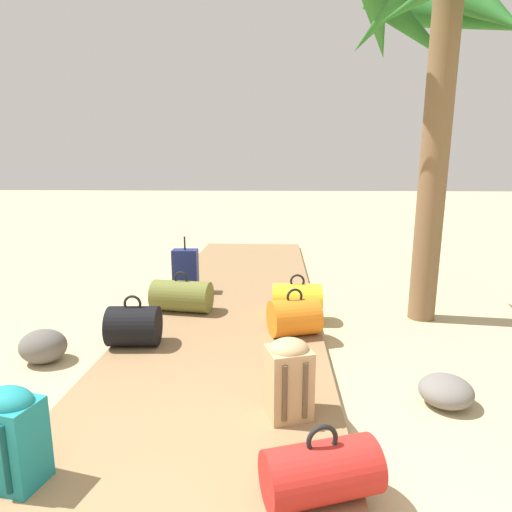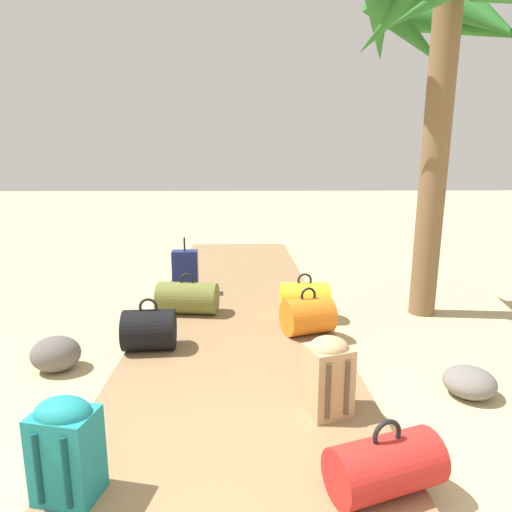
% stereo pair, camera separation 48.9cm
% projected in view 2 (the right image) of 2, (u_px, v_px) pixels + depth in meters
% --- Properties ---
extents(ground_plane, '(60.00, 60.00, 0.00)m').
position_uv_depth(ground_plane, '(237.00, 329.00, 4.56)').
color(ground_plane, tan).
extents(boardwalk, '(1.97, 8.10, 0.08)m').
position_uv_depth(boardwalk, '(237.00, 302.00, 5.35)').
color(boardwalk, olive).
rests_on(boardwalk, ground).
extents(duffel_bag_orange, '(0.56, 0.49, 0.47)m').
position_uv_depth(duffel_bag_orange, '(308.00, 316.00, 4.20)').
color(duffel_bag_orange, orange).
rests_on(duffel_bag_orange, boardwalk).
extents(duffel_bag_yellow, '(0.54, 0.36, 0.47)m').
position_uv_depth(duffel_bag_yellow, '(304.00, 298.00, 4.78)').
color(duffel_bag_yellow, gold).
rests_on(duffel_bag_yellow, boardwalk).
extents(duffel_bag_olive, '(0.71, 0.44, 0.47)m').
position_uv_depth(duffel_bag_olive, '(188.00, 298.00, 4.79)').
color(duffel_bag_olive, olive).
rests_on(duffel_bag_olive, boardwalk).
extents(duffel_bag_black, '(0.48, 0.40, 0.48)m').
position_uv_depth(duffel_bag_black, '(149.00, 330.00, 3.82)').
color(duffel_bag_black, black).
rests_on(duffel_bag_black, boardwalk).
extents(backpack_tan, '(0.33, 0.32, 0.53)m').
position_uv_depth(backpack_tan, '(328.00, 374.00, 2.79)').
color(backpack_tan, tan).
rests_on(backpack_tan, boardwalk).
extents(backpack_teal, '(0.34, 0.28, 0.53)m').
position_uv_depth(backpack_teal, '(66.00, 446.00, 2.07)').
color(backpack_teal, '#197A7F').
rests_on(backpack_teal, boardwalk).
extents(suitcase_navy, '(0.33, 0.22, 0.75)m').
position_uv_depth(suitcase_navy, '(185.00, 272.00, 5.53)').
color(suitcase_navy, navy).
rests_on(suitcase_navy, boardwalk).
extents(duffel_bag_red, '(0.63, 0.45, 0.40)m').
position_uv_depth(duffel_bag_red, '(385.00, 465.00, 2.13)').
color(duffel_bag_red, red).
rests_on(duffel_bag_red, boardwalk).
extents(palm_tree_near_right, '(2.34, 2.30, 3.77)m').
position_uv_depth(palm_tree_near_right, '(440.00, 46.00, 4.48)').
color(palm_tree_near_right, brown).
rests_on(palm_tree_near_right, ground).
extents(rock_right_near, '(0.52, 0.51, 0.22)m').
position_uv_depth(rock_right_near, '(469.00, 382.00, 3.20)').
color(rock_right_near, slate).
rests_on(rock_right_near, ground).
extents(rock_left_mid, '(0.45, 0.41, 0.30)m').
position_uv_depth(rock_left_mid, '(56.00, 354.00, 3.60)').
color(rock_left_mid, '#5B5651').
rests_on(rock_left_mid, ground).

